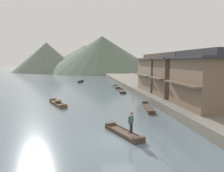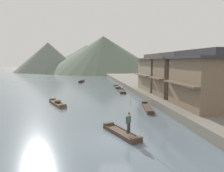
{
  "view_description": "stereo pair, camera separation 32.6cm",
  "coord_description": "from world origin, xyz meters",
  "px_view_note": "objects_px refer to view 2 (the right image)",
  "views": [
    {
      "loc": [
        -2.67,
        -14.7,
        5.85
      ],
      "look_at": [
        2.5,
        20.64,
        1.56
      ],
      "focal_mm": 33.46,
      "sensor_mm": 36.0,
      "label": 1
    },
    {
      "loc": [
        -2.35,
        -14.75,
        5.85
      ],
      "look_at": [
        2.5,
        20.64,
        1.56
      ],
      "focal_mm": 33.46,
      "sensor_mm": 36.0,
      "label": 2
    }
  ],
  "objects_px": {
    "house_waterfront_nearest": "(203,80)",
    "house_waterfront_tall": "(160,72)",
    "boat_moored_nearest": "(117,87)",
    "boat_midriver_drifting": "(82,81)",
    "boat_moored_second": "(122,91)",
    "house_waterfront_second": "(177,75)",
    "boatman_person": "(129,120)",
    "boat_moored_far": "(57,103)",
    "boat_moored_third": "(147,108)",
    "boat_foreground_poled": "(121,133)"
  },
  "relations": [
    {
      "from": "boat_moored_third",
      "to": "boat_moored_far",
      "type": "xyz_separation_m",
      "value": [
        -11.22,
        4.2,
        0.11
      ]
    },
    {
      "from": "boatman_person",
      "to": "boat_moored_third",
      "type": "height_order",
      "value": "boatman_person"
    },
    {
      "from": "house_waterfront_second",
      "to": "boat_midriver_drifting",
      "type": "bearing_deg",
      "value": 113.68
    },
    {
      "from": "house_waterfront_tall",
      "to": "boat_moored_nearest",
      "type": "bearing_deg",
      "value": 118.45
    },
    {
      "from": "boat_moored_nearest",
      "to": "boat_moored_third",
      "type": "height_order",
      "value": "boat_moored_third"
    },
    {
      "from": "boat_foreground_poled",
      "to": "boat_moored_far",
      "type": "xyz_separation_m",
      "value": [
        -6.46,
        12.5,
        0.11
      ]
    },
    {
      "from": "boat_moored_far",
      "to": "house_waterfront_nearest",
      "type": "bearing_deg",
      "value": -26.09
    },
    {
      "from": "boat_moored_third",
      "to": "house_waterfront_nearest",
      "type": "bearing_deg",
      "value": -37.11
    },
    {
      "from": "boat_moored_second",
      "to": "boat_moored_third",
      "type": "distance_m",
      "value": 14.71
    },
    {
      "from": "boat_moored_nearest",
      "to": "boat_moored_second",
      "type": "xyz_separation_m",
      "value": [
        -0.1,
        -6.45,
        -0.01
      ]
    },
    {
      "from": "boat_moored_second",
      "to": "house_waterfront_tall",
      "type": "bearing_deg",
      "value": -35.84
    },
    {
      "from": "boat_foreground_poled",
      "to": "boatman_person",
      "type": "height_order",
      "value": "boatman_person"
    },
    {
      "from": "boat_moored_nearest",
      "to": "house_waterfront_second",
      "type": "height_order",
      "value": "house_waterfront_second"
    },
    {
      "from": "house_waterfront_nearest",
      "to": "house_waterfront_second",
      "type": "distance_m",
      "value": 7.22
    },
    {
      "from": "boat_moored_third",
      "to": "boat_midriver_drifting",
      "type": "distance_m",
      "value": 35.36
    },
    {
      "from": "house_waterfront_nearest",
      "to": "boat_moored_second",
      "type": "bearing_deg",
      "value": 106.04
    },
    {
      "from": "boat_moored_nearest",
      "to": "boat_moored_second",
      "type": "distance_m",
      "value": 6.45
    },
    {
      "from": "boatman_person",
      "to": "boat_moored_second",
      "type": "distance_m",
      "value": 24.31
    },
    {
      "from": "boatman_person",
      "to": "boat_moored_second",
      "type": "height_order",
      "value": "boatman_person"
    },
    {
      "from": "boat_midriver_drifting",
      "to": "house_waterfront_nearest",
      "type": "distance_m",
      "value": 40.43
    },
    {
      "from": "boat_moored_second",
      "to": "house_waterfront_nearest",
      "type": "height_order",
      "value": "house_waterfront_nearest"
    },
    {
      "from": "boat_moored_nearest",
      "to": "house_waterfront_second",
      "type": "relative_size",
      "value": 0.73
    },
    {
      "from": "boat_midriver_drifting",
      "to": "house_waterfront_nearest",
      "type": "xyz_separation_m",
      "value": [
        13.11,
        -38.07,
        3.65
      ]
    },
    {
      "from": "boat_moored_second",
      "to": "boat_moored_third",
      "type": "xyz_separation_m",
      "value": [
        0.42,
        -14.71,
        0.03
      ]
    },
    {
      "from": "boat_moored_third",
      "to": "house_waterfront_tall",
      "type": "height_order",
      "value": "house_waterfront_tall"
    },
    {
      "from": "boatman_person",
      "to": "house_waterfront_second",
      "type": "relative_size",
      "value": 0.46
    },
    {
      "from": "boatman_person",
      "to": "house_waterfront_second",
      "type": "bearing_deg",
      "value": 52.94
    },
    {
      "from": "boatman_person",
      "to": "boat_moored_third",
      "type": "xyz_separation_m",
      "value": [
        4.36,
        9.25,
        -1.3
      ]
    },
    {
      "from": "boatman_person",
      "to": "boat_moored_nearest",
      "type": "xyz_separation_m",
      "value": [
        4.03,
        30.41,
        -1.32
      ]
    },
    {
      "from": "boat_moored_nearest",
      "to": "boat_midriver_drifting",
      "type": "bearing_deg",
      "value": 120.9
    },
    {
      "from": "boat_moored_third",
      "to": "house_waterfront_tall",
      "type": "bearing_deg",
      "value": 62.27
    },
    {
      "from": "boat_moored_second",
      "to": "house_waterfront_nearest",
      "type": "relative_size",
      "value": 0.65
    },
    {
      "from": "boat_moored_nearest",
      "to": "boat_midriver_drifting",
      "type": "relative_size",
      "value": 1.21
    },
    {
      "from": "house_waterfront_second",
      "to": "house_waterfront_nearest",
      "type": "bearing_deg",
      "value": -93.42
    },
    {
      "from": "house_waterfront_nearest",
      "to": "house_waterfront_tall",
      "type": "xyz_separation_m",
      "value": [
        0.62,
        14.12,
        -0.01
      ]
    },
    {
      "from": "boat_moored_nearest",
      "to": "house_waterfront_nearest",
      "type": "height_order",
      "value": "house_waterfront_nearest"
    },
    {
      "from": "boat_midriver_drifting",
      "to": "house_waterfront_nearest",
      "type": "relative_size",
      "value": 0.51
    },
    {
      "from": "boat_moored_nearest",
      "to": "house_waterfront_tall",
      "type": "xyz_separation_m",
      "value": [
        5.81,
        -10.72,
        3.77
      ]
    },
    {
      "from": "boat_moored_nearest",
      "to": "boat_midriver_drifting",
      "type": "height_order",
      "value": "boat_midriver_drifting"
    },
    {
      "from": "boat_moored_third",
      "to": "boat_moored_far",
      "type": "distance_m",
      "value": 11.98
    },
    {
      "from": "boat_moored_nearest",
      "to": "boat_midriver_drifting",
      "type": "xyz_separation_m",
      "value": [
        -7.92,
        13.23,
        0.13
      ]
    },
    {
      "from": "boat_moored_nearest",
      "to": "boat_moored_second",
      "type": "height_order",
      "value": "boat_moored_nearest"
    },
    {
      "from": "boat_moored_second",
      "to": "boat_midriver_drifting",
      "type": "distance_m",
      "value": 21.18
    },
    {
      "from": "boat_midriver_drifting",
      "to": "house_waterfront_nearest",
      "type": "bearing_deg",
      "value": -71.0
    },
    {
      "from": "boatman_person",
      "to": "boat_moored_second",
      "type": "relative_size",
      "value": 0.59
    },
    {
      "from": "boat_moored_second",
      "to": "boat_moored_third",
      "type": "relative_size",
      "value": 0.92
    },
    {
      "from": "boat_moored_second",
      "to": "boatman_person",
      "type": "bearing_deg",
      "value": -99.32
    },
    {
      "from": "boat_moored_second",
      "to": "house_waterfront_nearest",
      "type": "distance_m",
      "value": 19.51
    },
    {
      "from": "boat_moored_second",
      "to": "house_waterfront_tall",
      "type": "height_order",
      "value": "house_waterfront_tall"
    },
    {
      "from": "boatman_person",
      "to": "house_waterfront_second",
      "type": "xyz_separation_m",
      "value": [
        9.65,
        12.78,
        2.47
      ]
    }
  ]
}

